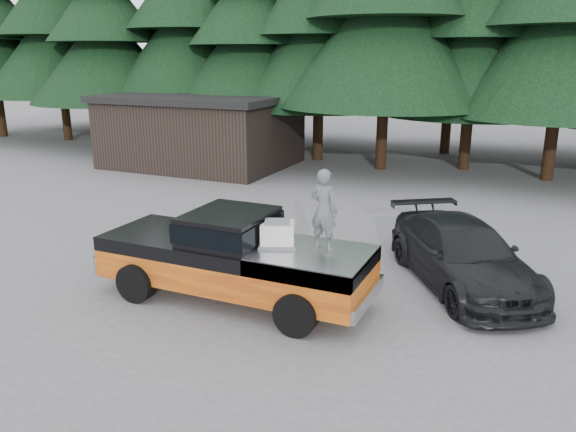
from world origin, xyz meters
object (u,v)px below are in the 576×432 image
at_px(air_compressor, 277,235).
at_px(utility_building, 202,130).
at_px(parked_car, 462,254).
at_px(man_on_bed, 324,210).
at_px(pickup_truck, 235,269).

height_order(air_compressor, utility_building, utility_building).
distance_m(parked_car, utility_building, 16.64).
bearing_deg(man_on_bed, pickup_truck, 17.54).
xyz_separation_m(pickup_truck, utility_building, (-8.94, 12.78, 1.00)).
bearing_deg(air_compressor, man_on_bed, -11.43).
xyz_separation_m(air_compressor, parked_car, (3.34, 2.72, -0.83)).
xyz_separation_m(air_compressor, utility_building, (-9.93, 12.73, 0.11)).
relative_size(pickup_truck, utility_building, 0.71).
xyz_separation_m(air_compressor, man_on_bed, (0.92, 0.18, 0.59)).
height_order(pickup_truck, utility_building, utility_building).
bearing_deg(utility_building, air_compressor, -52.04).
height_order(air_compressor, man_on_bed, man_on_bed).
height_order(parked_car, utility_building, utility_building).
relative_size(man_on_bed, utility_building, 0.19).
height_order(pickup_truck, parked_car, parked_car).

